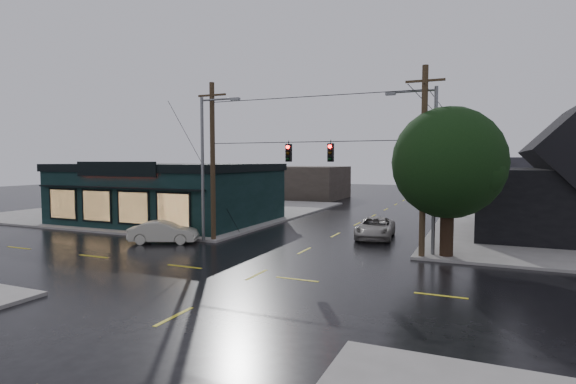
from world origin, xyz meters
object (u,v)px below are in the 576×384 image
at_px(corner_tree, 448,163).
at_px(utility_pole_ne, 421,259).
at_px(suv_silver, 375,228).
at_px(utility_pole_nw, 214,241).
at_px(sedan_cream, 164,232).

height_order(corner_tree, utility_pole_ne, corner_tree).
bearing_deg(corner_tree, utility_pole_ne, -153.65).
bearing_deg(suv_silver, utility_pole_ne, -61.25).
distance_m(utility_pole_nw, suv_silver, 10.78).
bearing_deg(utility_pole_ne, corner_tree, 26.35).
relative_size(corner_tree, utility_pole_nw, 0.78).
bearing_deg(corner_tree, sedan_cream, -171.88).
xyz_separation_m(utility_pole_nw, suv_silver, (9.35, 5.32, 0.70)).
height_order(utility_pole_nw, suv_silver, utility_pole_nw).
xyz_separation_m(utility_pole_ne, suv_silver, (-3.65, 5.32, 0.70)).
height_order(corner_tree, suv_silver, corner_tree).
xyz_separation_m(utility_pole_ne, sedan_cream, (-15.55, -1.80, 0.70)).
bearing_deg(suv_silver, corner_tree, -49.97).
height_order(corner_tree, sedan_cream, corner_tree).
xyz_separation_m(corner_tree, sedan_cream, (-16.75, -2.39, -4.39)).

